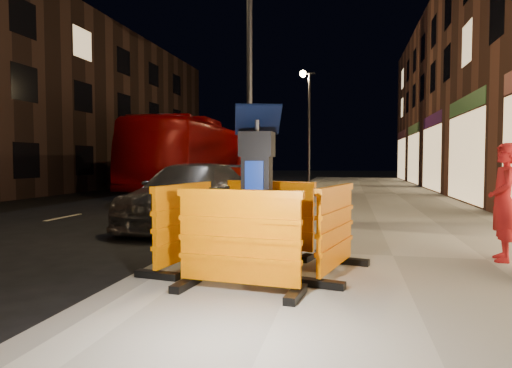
% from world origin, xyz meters
% --- Properties ---
extents(ground_plane, '(120.00, 120.00, 0.00)m').
position_xyz_m(ground_plane, '(0.00, 0.00, 0.00)').
color(ground_plane, black).
rests_on(ground_plane, ground).
extents(sidewalk, '(6.00, 60.00, 0.15)m').
position_xyz_m(sidewalk, '(3.00, 0.00, 0.07)').
color(sidewalk, gray).
rests_on(sidewalk, ground).
extents(kerb, '(0.30, 60.00, 0.15)m').
position_xyz_m(kerb, '(0.00, 0.00, 0.07)').
color(kerb, slate).
rests_on(kerb, ground).
extents(parking_kiosk, '(0.71, 0.71, 1.90)m').
position_xyz_m(parking_kiosk, '(1.27, -1.26, 1.10)').
color(parking_kiosk, black).
rests_on(parking_kiosk, sidewalk).
extents(barrier_front, '(1.42, 0.72, 1.06)m').
position_xyz_m(barrier_front, '(1.27, -2.21, 0.68)').
color(barrier_front, orange).
rests_on(barrier_front, sidewalk).
extents(barrier_back, '(1.46, 0.90, 1.06)m').
position_xyz_m(barrier_back, '(1.27, -0.31, 0.68)').
color(barrier_back, orange).
rests_on(barrier_back, sidewalk).
extents(barrier_kerbside, '(0.79, 1.44, 1.06)m').
position_xyz_m(barrier_kerbside, '(0.32, -1.26, 0.68)').
color(barrier_kerbside, orange).
rests_on(barrier_kerbside, sidewalk).
extents(barrier_bldgside, '(0.88, 1.46, 1.06)m').
position_xyz_m(barrier_bldgside, '(2.22, -1.26, 0.68)').
color(barrier_bldgside, orange).
rests_on(barrier_bldgside, sidewalk).
extents(car_silver, '(2.16, 5.00, 1.44)m').
position_xyz_m(car_silver, '(-1.22, 3.39, 0.00)').
color(car_silver, '#A1A1A6').
rests_on(car_silver, ground).
extents(car_red, '(1.73, 4.15, 1.33)m').
position_xyz_m(car_red, '(-1.48, 9.97, 0.00)').
color(car_red, '#A9160C').
rests_on(car_red, ground).
extents(bus_doubledecker, '(3.45, 12.26, 3.38)m').
position_xyz_m(bus_doubledecker, '(-4.95, 14.43, 0.00)').
color(bus_doubledecker, '#870304').
rests_on(bus_doubledecker, ground).
extents(man, '(0.45, 0.63, 1.59)m').
position_xyz_m(man, '(4.42, -0.05, 0.95)').
color(man, '#A71719').
rests_on(man, sidewalk).
extents(street_lamp_mid, '(0.12, 0.12, 6.00)m').
position_xyz_m(street_lamp_mid, '(0.25, 3.00, 3.15)').
color(street_lamp_mid, '#3F3F44').
rests_on(street_lamp_mid, sidewalk).
extents(street_lamp_far, '(0.12, 0.12, 6.00)m').
position_xyz_m(street_lamp_far, '(0.25, 18.00, 3.15)').
color(street_lamp_far, '#3F3F44').
rests_on(street_lamp_far, sidewalk).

